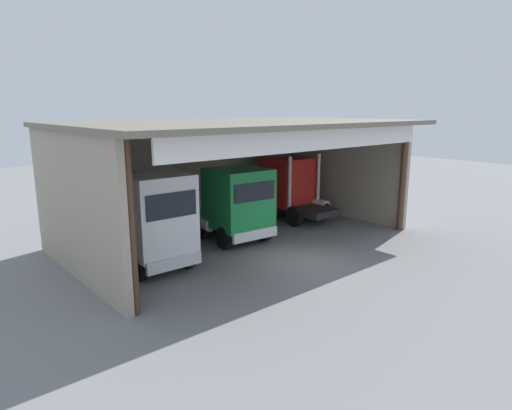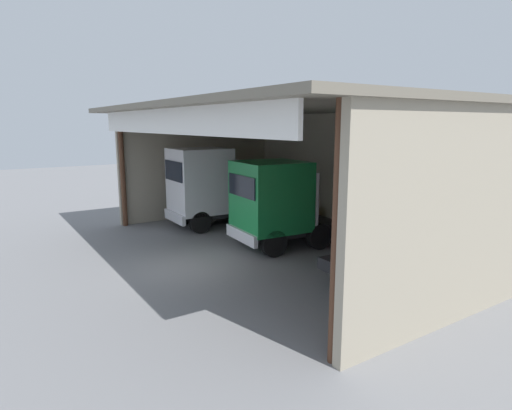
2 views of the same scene
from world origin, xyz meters
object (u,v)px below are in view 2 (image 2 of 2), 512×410
truck_white_center_bay (205,186)px  tool_cart (364,237)px  truck_green_yard_outside (275,202)px  truck_red_center_right_bay (406,224)px  oil_drum (312,216)px

truck_white_center_bay → tool_cart: size_ratio=5.07×
truck_green_yard_outside → tool_cart: truck_green_yard_outside is taller
truck_green_yard_outside → truck_red_center_right_bay: bearing=-160.3°
truck_white_center_bay → tool_cart: bearing=-151.6°
oil_drum → truck_white_center_bay: bearing=-119.9°
truck_red_center_right_bay → truck_white_center_bay: bearing=-166.0°
truck_green_yard_outside → tool_cart: bearing=-123.8°
truck_white_center_bay → truck_red_center_right_bay: (9.74, 2.13, -0.18)m
oil_drum → truck_green_yard_outside: bearing=-61.3°
oil_drum → tool_cart: bearing=-13.2°
truck_green_yard_outside → truck_red_center_right_bay: truck_red_center_right_bay is taller
truck_red_center_right_bay → tool_cart: (-2.94, 1.37, -1.28)m
truck_green_yard_outside → truck_red_center_right_bay: size_ratio=1.07×
truck_red_center_right_bay → tool_cart: bearing=156.7°
truck_green_yard_outside → truck_red_center_right_bay: 5.30m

